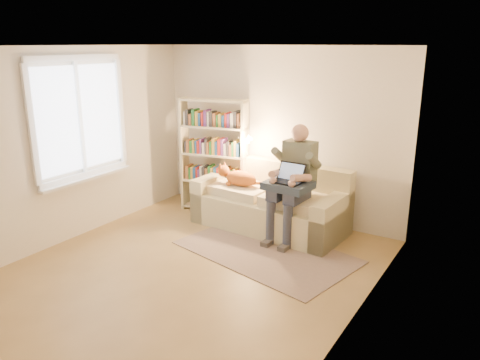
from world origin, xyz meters
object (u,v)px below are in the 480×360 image
Objects in this scene: person at (294,176)px; bookshelf at (214,150)px; laptop at (291,178)px; cat at (236,177)px; sofa at (271,205)px.

bookshelf is at bearing 170.66° from person.
laptop is (0.03, -0.15, 0.02)m from person.
cat is 0.42× the size of bookshelf.
laptop is at bearing -9.24° from cat.
sofa is 2.94× the size of cat.
laptop reaches higher than sofa.
laptop is at bearing -28.95° from bookshelf.
cat is at bearing 170.76° from laptop.
person is 2.08× the size of cat.
person is 1.60m from bookshelf.
bookshelf is at bearing 158.15° from cat.
sofa is 1.31m from bookshelf.
cat is 0.70m from bookshelf.
person is 0.87× the size of bookshelf.
person is at bearing -1.29° from cat.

